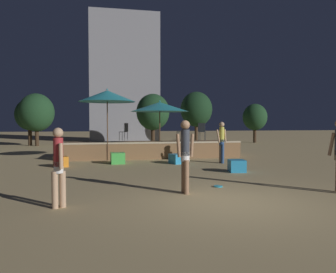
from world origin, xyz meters
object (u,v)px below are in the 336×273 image
cube_seat_2 (237,166)px  background_tree_1 (255,117)px  patio_umbrella_1 (107,96)px  frisbee_disc (218,186)px  background_tree_4 (196,109)px  background_tree_2 (153,112)px  person_3 (58,165)px  cube_seat_1 (61,162)px  cube_seat_3 (178,159)px  patio_umbrella_0 (160,107)px  background_tree_0 (30,115)px  bistro_chair_1 (182,130)px  cube_seat_0 (118,158)px  bistro_chair_0 (125,130)px  bistro_chair_2 (202,130)px  person_0 (185,153)px  background_tree_3 (36,113)px  person_1 (222,140)px

cube_seat_2 → background_tree_1: 17.96m
patio_umbrella_1 → cube_seat_2: (4.48, -4.49, -2.76)m
frisbee_disc → background_tree_4: bearing=75.8°
background_tree_2 → person_3: bearing=-104.7°
cube_seat_1 → cube_seat_3: cube_seat_1 is taller
patio_umbrella_0 → frisbee_disc: 7.68m
background_tree_0 → bistro_chair_1: bearing=-46.1°
cube_seat_0 → background_tree_4: size_ratio=0.14×
background_tree_2 → cube_seat_0: bearing=-106.7°
cube_seat_2 → background_tree_4: (3.14, 16.22, 2.67)m
bistro_chair_0 → background_tree_4: size_ratio=0.20×
cube_seat_3 → cube_seat_1: bearing=-178.4°
bistro_chair_2 → frisbee_disc: (-1.92, -7.82, -1.36)m
cube_seat_1 → cube_seat_3: 4.79m
cube_seat_2 → cube_seat_0: bearing=142.0°
person_0 → background_tree_0: 20.12m
cube_seat_0 → background_tree_2: (3.01, 10.06, 2.30)m
patio_umbrella_1 → frisbee_disc: size_ratio=13.98×
bistro_chair_0 → frisbee_disc: bistro_chair_0 is taller
patio_umbrella_1 → background_tree_4: background_tree_4 is taller
bistro_chair_1 → background_tree_3: 13.04m
cube_seat_0 → frisbee_disc: size_ratio=2.58×
patio_umbrella_1 → background_tree_2: size_ratio=0.85×
patio_umbrella_0 → background_tree_1: bearing=46.8°
cube_seat_3 → person_1: bearing=-6.5°
cube_seat_0 → bistro_chair_1: (3.42, 2.44, 1.14)m
patio_umbrella_1 → person_3: patio_umbrella_1 is taller
background_tree_1 → bistro_chair_0: bearing=-140.7°
background_tree_0 → cube_seat_1: bearing=-73.4°
cube_seat_0 → background_tree_4: 15.13m
person_3 → bistro_chair_2: bistro_chair_2 is taller
person_0 → background_tree_4: background_tree_4 is taller
bistro_chair_0 → cube_seat_3: bearing=64.3°
cube_seat_1 → background_tree_2: background_tree_2 is taller
person_1 → background_tree_4: 14.11m
patio_umbrella_1 → background_tree_2: 9.40m
patio_umbrella_1 → background_tree_1: bearing=41.4°
frisbee_disc → background_tree_4: background_tree_4 is taller
cube_seat_3 → person_1: 2.06m
person_3 → background_tree_1: background_tree_1 is taller
cube_seat_2 → bistro_chair_2: 5.49m
person_3 → bistro_chair_1: (4.91, 9.54, 0.49)m
bistro_chair_2 → background_tree_2: 8.09m
bistro_chair_0 → bistro_chair_1: size_ratio=1.00×
person_3 → background_tree_0: (-4.63, 19.46, 1.46)m
patio_umbrella_1 → cube_seat_2: size_ratio=5.33×
cube_seat_3 → background_tree_0: size_ratio=0.21×
bistro_chair_1 → cube_seat_3: bearing=-18.2°
cube_seat_3 → background_tree_3: background_tree_3 is taller
person_0 → background_tree_4: bearing=156.7°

